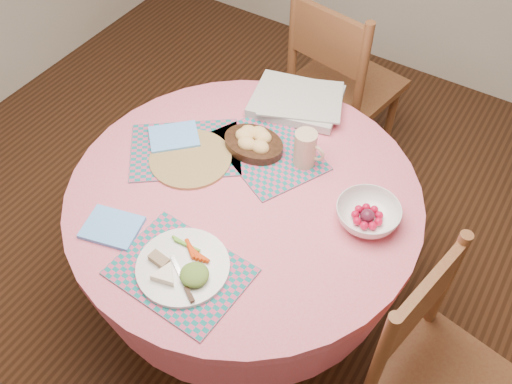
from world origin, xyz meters
TOP-DOWN VIEW (x-y plane):
  - ground at (0.00, 0.00)m, footprint 4.00×4.00m
  - dining_table at (0.00, 0.00)m, footprint 1.24×1.24m
  - chair_right at (0.81, -0.14)m, footprint 0.49×0.51m
  - chair_back at (-0.10, 0.99)m, footprint 0.53×0.51m
  - placemat_front at (0.01, -0.38)m, footprint 0.42×0.32m
  - placemat_left at (-0.30, 0.06)m, footprint 0.50×0.48m
  - placemat_back at (-0.03, 0.21)m, footprint 0.49×0.45m
  - wicker_trivet at (-0.25, 0.03)m, footprint 0.30×0.30m
  - napkin_near at (-0.28, -0.36)m, footprint 0.21×0.18m
  - napkin_far at (-0.36, 0.08)m, footprint 0.23×0.23m
  - dinner_plate at (0.02, -0.37)m, footprint 0.29×0.29m
  - bread_bowl at (-0.09, 0.20)m, footprint 0.23×0.23m
  - latte_mug at (0.11, 0.23)m, footprint 0.12×0.08m
  - fruit_bowl at (0.41, 0.11)m, footprint 0.25×0.25m
  - newspaper_stack at (-0.07, 0.49)m, footprint 0.41×0.35m

SIDE VIEW (x-z plane):
  - ground at x=0.00m, z-range 0.00..0.00m
  - chair_right at x=0.81m, z-range 0.02..0.96m
  - chair_back at x=-0.10m, z-range 0.02..1.02m
  - dining_table at x=0.00m, z-range 0.18..0.93m
  - placemat_front at x=0.01m, z-range 0.75..0.76m
  - placemat_left at x=-0.30m, z-range 0.75..0.76m
  - placemat_back at x=-0.03m, z-range 0.75..0.76m
  - wicker_trivet at x=-0.25m, z-range 0.75..0.76m
  - napkin_near at x=-0.28m, z-range 0.75..0.76m
  - napkin_far at x=-0.36m, z-range 0.76..0.77m
  - dinner_plate at x=0.02m, z-range 0.74..0.80m
  - newspaper_stack at x=-0.07m, z-range 0.76..0.80m
  - fruit_bowl at x=0.41m, z-range 0.75..0.82m
  - bread_bowl at x=-0.09m, z-range 0.75..0.83m
  - latte_mug at x=0.11m, z-range 0.76..0.90m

